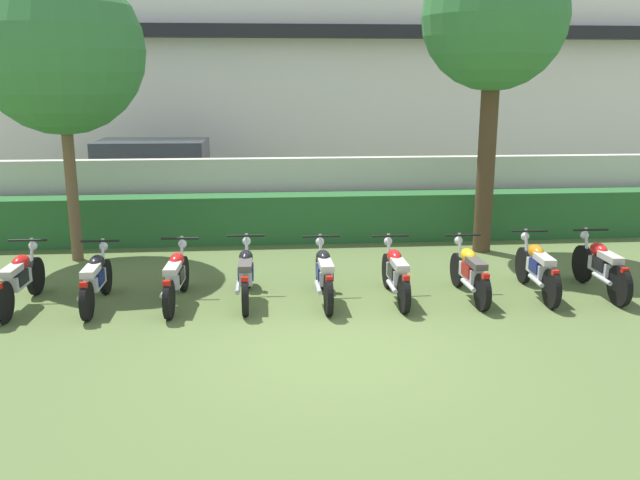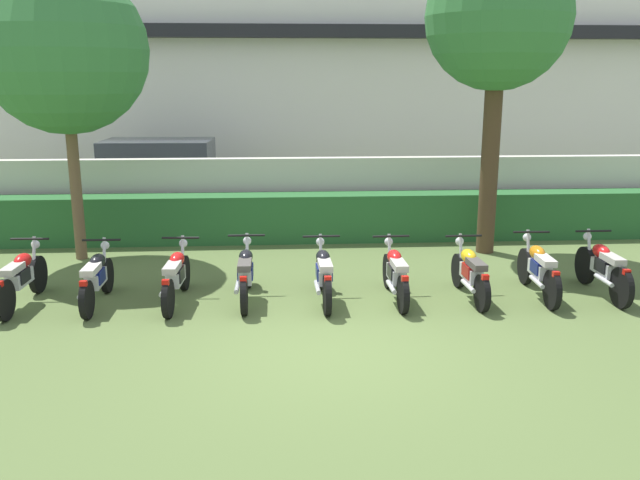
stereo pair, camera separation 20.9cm
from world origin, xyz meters
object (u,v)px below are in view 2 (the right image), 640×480
motorcycle_in_row_4 (323,274)px  motorcycle_in_row_7 (539,269)px  parked_car (165,177)px  motorcycle_in_row_5 (395,273)px  motorcycle_in_row_8 (603,268)px  motorcycle_in_row_3 (246,273)px  tree_near_inspector (64,51)px  motorcycle_in_row_2 (176,276)px  motorcycle_in_row_0 (21,278)px  motorcycle_in_row_6 (470,272)px  motorcycle_in_row_1 (96,278)px  tree_far_side (498,20)px

motorcycle_in_row_4 → motorcycle_in_row_7: (3.47, 0.05, 0.00)m
parked_car → motorcycle_in_row_5: parked_car is taller
parked_car → motorcycle_in_row_8: bearing=-39.9°
parked_car → motorcycle_in_row_3: size_ratio=2.36×
tree_near_inspector → motorcycle_in_row_2: size_ratio=2.85×
motorcycle_in_row_3 → motorcycle_in_row_8: bearing=-90.9°
motorcycle_in_row_0 → motorcycle_in_row_7: (8.13, -0.04, 0.00)m
motorcycle_in_row_0 → motorcycle_in_row_4: (4.66, -0.09, -0.00)m
motorcycle_in_row_4 → motorcycle_in_row_5: size_ratio=1.02×
parked_car → motorcycle_in_row_6: parked_car is taller
tree_near_inspector → motorcycle_in_row_0: size_ratio=2.82×
motorcycle_in_row_1 → motorcycle_in_row_7: bearing=-90.3°
motorcycle_in_row_4 → motorcycle_in_row_1: bearing=88.0°
motorcycle_in_row_0 → motorcycle_in_row_4: size_ratio=1.03×
motorcycle_in_row_1 → motorcycle_in_row_8: (8.04, -0.04, 0.02)m
motorcycle_in_row_8 → motorcycle_in_row_0: bearing=90.1°
motorcycle_in_row_2 → motorcycle_in_row_5: size_ratio=1.04×
tree_far_side → motorcycle_in_row_0: tree_far_side is taller
tree_far_side → motorcycle_in_row_3: (-4.69, -2.73, -4.04)m
parked_car → motorcycle_in_row_0: size_ratio=2.36×
motorcycle_in_row_2 → motorcycle_in_row_5: (3.44, -0.08, -0.00)m
motorcycle_in_row_2 → motorcycle_in_row_3: (1.08, 0.06, 0.00)m
parked_car → motorcycle_in_row_7: size_ratio=2.36×
tree_far_side → motorcycle_in_row_5: 5.48m
motorcycle_in_row_5 → motorcycle_in_row_8: size_ratio=0.96×
motorcycle_in_row_3 → motorcycle_in_row_4: size_ratio=1.04×
tree_near_inspector → motorcycle_in_row_5: (5.67, -2.86, -3.47)m
motorcycle_in_row_1 → motorcycle_in_row_6: same height
motorcycle_in_row_2 → motorcycle_in_row_5: 3.44m
tree_far_side → motorcycle_in_row_7: tree_far_side is taller
parked_car → tree_near_inspector: (-0.97, -4.38, 2.97)m
motorcycle_in_row_7 → motorcycle_in_row_2: bearing=92.5°
motorcycle_in_row_6 → parked_car: bearing=37.5°
motorcycle_in_row_4 → motorcycle_in_row_8: motorcycle_in_row_8 is taller
motorcycle_in_row_4 → motorcycle_in_row_5: bearing=-90.9°
motorcycle_in_row_3 → motorcycle_in_row_7: bearing=-90.9°
motorcycle_in_row_1 → motorcycle_in_row_6: size_ratio=1.01×
motorcycle_in_row_3 → motorcycle_in_row_6: motorcycle_in_row_3 is taller
motorcycle_in_row_5 → motorcycle_in_row_8: (3.39, 0.02, 0.02)m
motorcycle_in_row_0 → motorcycle_in_row_2: size_ratio=1.01×
tree_near_inspector → motorcycle_in_row_1: (1.02, -2.80, -3.47)m
parked_car → motorcycle_in_row_4: (3.56, -7.24, -0.49)m
motorcycle_in_row_8 → parked_car: bearing=48.7°
motorcycle_in_row_6 → motorcycle_in_row_4: bearing=87.9°
tree_near_inspector → tree_far_side: 8.02m
parked_car → motorcycle_in_row_6: (5.89, -7.26, -0.50)m
tree_near_inspector → motorcycle_in_row_2: 4.98m
motorcycle_in_row_3 → motorcycle_in_row_4: bearing=-96.2°
tree_far_side → motorcycle_in_row_6: tree_far_side is taller
motorcycle_in_row_3 → motorcycle_in_row_6: 3.55m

